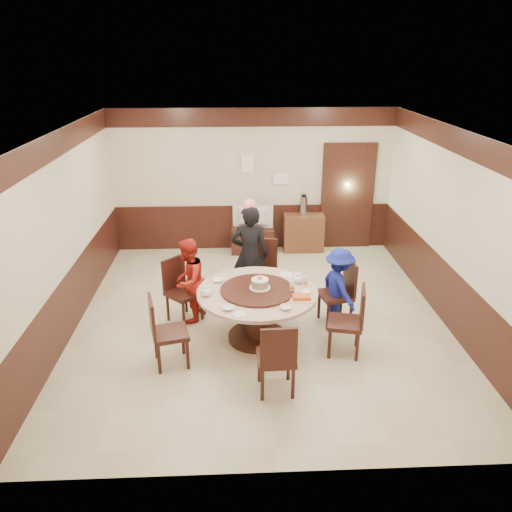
{
  "coord_description": "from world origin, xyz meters",
  "views": [
    {
      "loc": [
        -0.38,
        -6.66,
        3.8
      ],
      "look_at": [
        -0.08,
        -0.16,
        1.1
      ],
      "focal_mm": 35.0,
      "sensor_mm": 36.0,
      "label": 1
    }
  ],
  "objects_px": {
    "person_red": "(188,281)",
    "side_cabinet": "(303,233)",
    "banquet_table": "(257,305)",
    "tv_stand": "(252,240)",
    "television": "(252,217)",
    "person_standing": "(250,255)",
    "person_blue": "(339,287)",
    "shrimp_platter": "(301,298)",
    "birthday_cake": "(260,283)",
    "thermos": "(303,206)"
  },
  "relations": [
    {
      "from": "banquet_table",
      "to": "side_cabinet",
      "type": "height_order",
      "value": "banquet_table"
    },
    {
      "from": "person_standing",
      "to": "person_blue",
      "type": "bearing_deg",
      "value": 154.06
    },
    {
      "from": "shrimp_platter",
      "to": "side_cabinet",
      "type": "height_order",
      "value": "shrimp_platter"
    },
    {
      "from": "side_cabinet",
      "to": "banquet_table",
      "type": "bearing_deg",
      "value": -108.16
    },
    {
      "from": "tv_stand",
      "to": "thermos",
      "type": "height_order",
      "value": "thermos"
    },
    {
      "from": "banquet_table",
      "to": "side_cabinet",
      "type": "bearing_deg",
      "value": 71.84
    },
    {
      "from": "tv_stand",
      "to": "banquet_table",
      "type": "bearing_deg",
      "value": -91.07
    },
    {
      "from": "banquet_table",
      "to": "tv_stand",
      "type": "distance_m",
      "value": 3.32
    },
    {
      "from": "birthday_cake",
      "to": "tv_stand",
      "type": "bearing_deg",
      "value": 89.55
    },
    {
      "from": "side_cabinet",
      "to": "birthday_cake",
      "type": "bearing_deg",
      "value": -107.74
    },
    {
      "from": "birthday_cake",
      "to": "television",
      "type": "xyz_separation_m",
      "value": [
        0.03,
        3.28,
        -0.12
      ]
    },
    {
      "from": "banquet_table",
      "to": "person_red",
      "type": "height_order",
      "value": "person_red"
    },
    {
      "from": "person_standing",
      "to": "shrimp_platter",
      "type": "relative_size",
      "value": 5.46
    },
    {
      "from": "birthday_cake",
      "to": "person_blue",
      "type": "bearing_deg",
      "value": 16.9
    },
    {
      "from": "birthday_cake",
      "to": "thermos",
      "type": "height_order",
      "value": "thermos"
    },
    {
      "from": "person_standing",
      "to": "person_blue",
      "type": "relative_size",
      "value": 1.38
    },
    {
      "from": "thermos",
      "to": "tv_stand",
      "type": "bearing_deg",
      "value": -178.31
    },
    {
      "from": "tv_stand",
      "to": "thermos",
      "type": "xyz_separation_m",
      "value": [
        1.02,
        0.03,
        0.69
      ]
    },
    {
      "from": "shrimp_platter",
      "to": "television",
      "type": "distance_m",
      "value": 3.63
    },
    {
      "from": "television",
      "to": "side_cabinet",
      "type": "relative_size",
      "value": 1.01
    },
    {
      "from": "person_blue",
      "to": "birthday_cake",
      "type": "relative_size",
      "value": 4.09
    },
    {
      "from": "shrimp_platter",
      "to": "television",
      "type": "xyz_separation_m",
      "value": [
        -0.5,
        3.6,
        -0.05
      ]
    },
    {
      "from": "person_standing",
      "to": "thermos",
      "type": "distance_m",
      "value": 2.49
    },
    {
      "from": "banquet_table",
      "to": "tv_stand",
      "type": "height_order",
      "value": "banquet_table"
    },
    {
      "from": "person_standing",
      "to": "person_red",
      "type": "relative_size",
      "value": 1.27
    },
    {
      "from": "shrimp_platter",
      "to": "television",
      "type": "relative_size",
      "value": 0.37
    },
    {
      "from": "banquet_table",
      "to": "side_cabinet",
      "type": "xyz_separation_m",
      "value": [
        1.09,
        3.34,
        -0.16
      ]
    },
    {
      "from": "shrimp_platter",
      "to": "banquet_table",
      "type": "bearing_deg",
      "value": 152.74
    },
    {
      "from": "shrimp_platter",
      "to": "thermos",
      "type": "height_order",
      "value": "thermos"
    },
    {
      "from": "person_standing",
      "to": "person_blue",
      "type": "xyz_separation_m",
      "value": [
        1.27,
        -0.74,
        -0.23
      ]
    },
    {
      "from": "banquet_table",
      "to": "birthday_cake",
      "type": "height_order",
      "value": "birthday_cake"
    },
    {
      "from": "person_red",
      "to": "thermos",
      "type": "height_order",
      "value": "person_red"
    },
    {
      "from": "birthday_cake",
      "to": "thermos",
      "type": "bearing_deg",
      "value": 72.52
    },
    {
      "from": "banquet_table",
      "to": "birthday_cake",
      "type": "xyz_separation_m",
      "value": [
        0.04,
        0.03,
        0.31
      ]
    },
    {
      "from": "person_red",
      "to": "birthday_cake",
      "type": "bearing_deg",
      "value": 81.85
    },
    {
      "from": "person_red",
      "to": "person_blue",
      "type": "relative_size",
      "value": 1.09
    },
    {
      "from": "birthday_cake",
      "to": "tv_stand",
      "type": "distance_m",
      "value": 3.33
    },
    {
      "from": "shrimp_platter",
      "to": "television",
      "type": "bearing_deg",
      "value": 97.97
    },
    {
      "from": "tv_stand",
      "to": "person_red",
      "type": "bearing_deg",
      "value": -111.14
    },
    {
      "from": "person_blue",
      "to": "birthday_cake",
      "type": "bearing_deg",
      "value": 87.96
    },
    {
      "from": "person_red",
      "to": "side_cabinet",
      "type": "xyz_separation_m",
      "value": [
        2.09,
        2.75,
        -0.27
      ]
    },
    {
      "from": "person_standing",
      "to": "television",
      "type": "distance_m",
      "value": 2.19
    },
    {
      "from": "person_standing",
      "to": "tv_stand",
      "type": "height_order",
      "value": "person_standing"
    },
    {
      "from": "tv_stand",
      "to": "shrimp_platter",
      "type": "bearing_deg",
      "value": -82.03
    },
    {
      "from": "birthday_cake",
      "to": "television",
      "type": "bearing_deg",
      "value": 89.55
    },
    {
      "from": "tv_stand",
      "to": "television",
      "type": "relative_size",
      "value": 1.05
    },
    {
      "from": "thermos",
      "to": "banquet_table",
      "type": "bearing_deg",
      "value": -107.91
    },
    {
      "from": "person_standing",
      "to": "side_cabinet",
      "type": "bearing_deg",
      "value": -113.43
    },
    {
      "from": "television",
      "to": "thermos",
      "type": "xyz_separation_m",
      "value": [
        1.02,
        0.03,
        0.21
      ]
    },
    {
      "from": "birthday_cake",
      "to": "person_red",
      "type": "bearing_deg",
      "value": 151.57
    }
  ]
}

